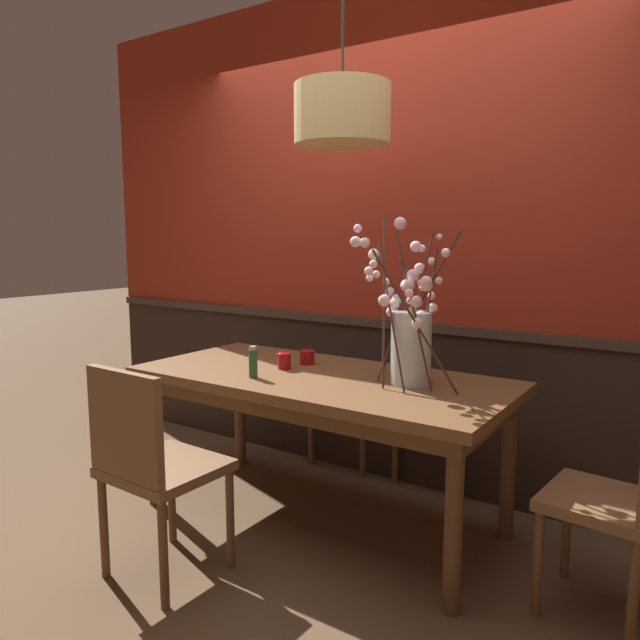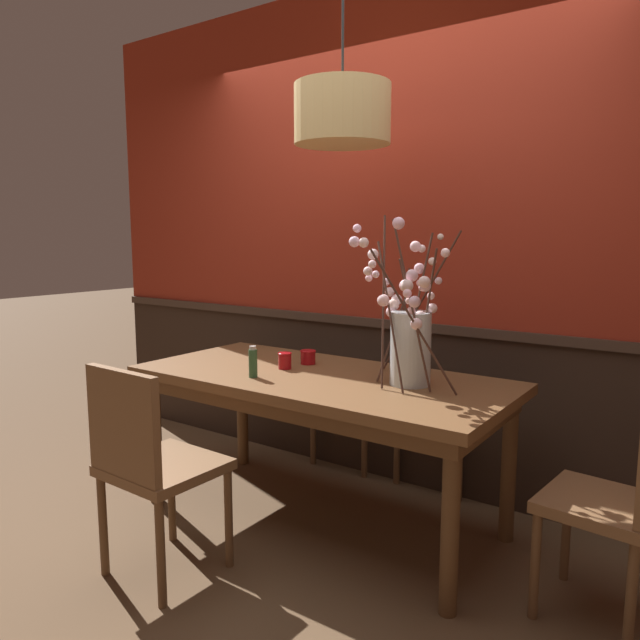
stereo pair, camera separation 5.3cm
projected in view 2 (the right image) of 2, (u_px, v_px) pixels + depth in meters
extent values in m
plane|color=brown|center=(320.00, 519.00, 3.05)|extent=(24.00, 24.00, 0.00)
cube|color=#2D2119|center=(390.00, 401.00, 3.57)|extent=(4.57, 0.12, 0.91)
cube|color=#3E2E24|center=(390.00, 323.00, 3.49)|extent=(4.57, 0.14, 0.05)
cube|color=maroon|center=(394.00, 156.00, 3.37)|extent=(4.57, 0.12, 1.95)
cube|color=brown|center=(320.00, 379.00, 2.94)|extent=(1.86, 0.87, 0.05)
cube|color=brown|center=(320.00, 392.00, 2.95)|extent=(1.76, 0.76, 0.08)
cylinder|color=brown|center=(155.00, 439.00, 3.20)|extent=(0.07, 0.07, 0.71)
cylinder|color=brown|center=(450.00, 527.00, 2.24)|extent=(0.07, 0.07, 0.71)
cylinder|color=brown|center=(242.00, 409.00, 3.76)|extent=(0.07, 0.07, 0.71)
cylinder|color=brown|center=(509.00, 469.00, 2.80)|extent=(0.07, 0.07, 0.71)
cube|color=brown|center=(442.00, 407.00, 3.46)|extent=(0.45, 0.42, 0.04)
cube|color=brown|center=(456.00, 360.00, 3.58)|extent=(0.42, 0.04, 0.45)
cylinder|color=brown|center=(460.00, 462.00, 3.24)|extent=(0.04, 0.04, 0.43)
cylinder|color=brown|center=(397.00, 448.00, 3.46)|extent=(0.04, 0.04, 0.43)
cylinder|color=brown|center=(484.00, 444.00, 3.53)|extent=(0.04, 0.04, 0.43)
cylinder|color=brown|center=(424.00, 431.00, 3.75)|extent=(0.04, 0.04, 0.43)
cube|color=brown|center=(599.00, 504.00, 2.23)|extent=(0.43, 0.44, 0.04)
cylinder|color=brown|center=(535.00, 565.00, 2.24)|extent=(0.04, 0.04, 0.42)
cylinder|color=brown|center=(566.00, 531.00, 2.49)|extent=(0.04, 0.04, 0.42)
cylinder|color=brown|center=(631.00, 600.00, 2.02)|extent=(0.04, 0.04, 0.42)
cube|color=brown|center=(353.00, 390.00, 3.76)|extent=(0.44, 0.41, 0.04)
cube|color=brown|center=(368.00, 346.00, 3.87)|extent=(0.41, 0.04, 0.46)
cylinder|color=brown|center=(365.00, 441.00, 3.55)|extent=(0.04, 0.04, 0.45)
cylinder|color=brown|center=(313.00, 430.00, 3.76)|extent=(0.04, 0.04, 0.45)
cylinder|color=brown|center=(391.00, 426.00, 3.83)|extent=(0.04, 0.04, 0.45)
cylinder|color=brown|center=(342.00, 416.00, 4.04)|extent=(0.04, 0.04, 0.45)
cube|color=brown|center=(165.00, 467.00, 2.52)|extent=(0.45, 0.44, 0.04)
cube|color=brown|center=(123.00, 424.00, 2.34)|extent=(0.42, 0.05, 0.43)
cylinder|color=brown|center=(171.00, 495.00, 2.81)|extent=(0.04, 0.04, 0.44)
cylinder|color=brown|center=(229.00, 518.00, 2.59)|extent=(0.04, 0.04, 0.44)
cylinder|color=brown|center=(103.00, 525.00, 2.53)|extent=(0.04, 0.04, 0.44)
cylinder|color=brown|center=(161.00, 553.00, 2.30)|extent=(0.04, 0.04, 0.44)
cylinder|color=silver|center=(411.00, 348.00, 2.72)|extent=(0.19, 0.19, 0.34)
cylinder|color=silver|center=(410.00, 376.00, 2.74)|extent=(0.16, 0.16, 0.07)
cylinder|color=#472D23|center=(402.00, 325.00, 2.76)|extent=(0.01, 0.14, 0.53)
sphere|color=silver|center=(408.00, 315.00, 2.77)|extent=(0.04, 0.04, 0.04)
sphere|color=silver|center=(397.00, 315.00, 2.77)|extent=(0.04, 0.04, 0.04)
sphere|color=silver|center=(396.00, 315.00, 2.79)|extent=(0.05, 0.05, 0.05)
cylinder|color=#472D23|center=(412.00, 305.00, 2.59)|extent=(0.20, 0.02, 0.75)
sphere|color=silver|center=(407.00, 286.00, 2.53)|extent=(0.05, 0.05, 0.05)
sphere|color=#FFD2D6|center=(409.00, 301.00, 2.61)|extent=(0.03, 0.03, 0.03)
sphere|color=#FFC4CF|center=(405.00, 286.00, 2.56)|extent=(0.05, 0.05, 0.05)
sphere|color=#FCC5CF|center=(411.00, 311.00, 2.63)|extent=(0.04, 0.04, 0.04)
sphere|color=#FFC8E1|center=(399.00, 223.00, 2.45)|extent=(0.05, 0.05, 0.05)
cylinder|color=#472D23|center=(393.00, 333.00, 2.77)|extent=(0.11, 0.14, 0.45)
sphere|color=silver|center=(390.00, 292.00, 2.83)|extent=(0.05, 0.05, 0.05)
sphere|color=silver|center=(397.00, 300.00, 2.79)|extent=(0.05, 0.05, 0.05)
sphere|color=#FFD3E0|center=(391.00, 312.00, 2.78)|extent=(0.05, 0.05, 0.05)
sphere|color=#F7C9DA|center=(392.00, 309.00, 2.78)|extent=(0.03, 0.03, 0.03)
sphere|color=silver|center=(387.00, 282.00, 2.83)|extent=(0.04, 0.04, 0.04)
sphere|color=#FFD9CE|center=(394.00, 304.00, 2.78)|extent=(0.05, 0.05, 0.05)
cylinder|color=#472D23|center=(414.00, 323.00, 2.51)|extent=(0.33, 0.21, 0.62)
sphere|color=silver|center=(415.00, 302.00, 2.40)|extent=(0.05, 0.05, 0.05)
sphere|color=#FFD6D5|center=(424.00, 282.00, 2.37)|extent=(0.05, 0.05, 0.05)
sphere|color=#FAD4DC|center=(416.00, 324.00, 2.53)|extent=(0.05, 0.05, 0.05)
sphere|color=#FFC8D7|center=(407.00, 293.00, 2.43)|extent=(0.04, 0.04, 0.04)
sphere|color=silver|center=(425.00, 286.00, 2.39)|extent=(0.05, 0.05, 0.05)
cylinder|color=#472D23|center=(426.00, 317.00, 2.68)|extent=(0.12, 0.07, 0.62)
sphere|color=silver|center=(438.00, 281.00, 2.64)|extent=(0.03, 0.03, 0.03)
sphere|color=#FFD5DA|center=(432.00, 308.00, 2.67)|extent=(0.05, 0.05, 0.05)
sphere|color=#FFD4D8|center=(431.00, 296.00, 2.66)|extent=(0.03, 0.03, 0.03)
sphere|color=#FED3D2|center=(445.00, 253.00, 2.64)|extent=(0.04, 0.04, 0.04)
cylinder|color=#472D23|center=(416.00, 308.00, 2.73)|extent=(0.13, 0.07, 0.69)
sphere|color=white|center=(422.00, 249.00, 2.71)|extent=(0.04, 0.04, 0.04)
sphere|color=#F9CBD7|center=(423.00, 286.00, 2.72)|extent=(0.04, 0.04, 0.04)
sphere|color=#FFCBD4|center=(415.00, 246.00, 2.71)|extent=(0.05, 0.05, 0.05)
sphere|color=#FFC7DD|center=(419.00, 268.00, 2.74)|extent=(0.05, 0.05, 0.05)
cylinder|color=#472D23|center=(383.00, 300.00, 2.72)|extent=(0.13, 0.23, 0.77)
sphere|color=#FFCAE6|center=(357.00, 228.00, 2.68)|extent=(0.04, 0.04, 0.04)
sphere|color=white|center=(373.00, 254.00, 2.69)|extent=(0.05, 0.05, 0.05)
sphere|color=#FFCEE2|center=(369.00, 278.00, 2.70)|extent=(0.03, 0.03, 0.03)
cylinder|color=#472D23|center=(420.00, 303.00, 2.90)|extent=(0.39, 0.04, 0.70)
sphere|color=silver|center=(441.00, 237.00, 3.02)|extent=(0.03, 0.03, 0.03)
sphere|color=#F7D5CE|center=(425.00, 286.00, 2.95)|extent=(0.03, 0.03, 0.03)
sphere|color=#FFDCD4|center=(432.00, 261.00, 2.97)|extent=(0.04, 0.04, 0.04)
cylinder|color=#472D23|center=(414.00, 323.00, 2.68)|extent=(0.12, 0.11, 0.57)
sphere|color=#FED5D0|center=(414.00, 303.00, 2.63)|extent=(0.03, 0.03, 0.03)
sphere|color=#FFD5D7|center=(422.00, 288.00, 2.61)|extent=(0.03, 0.03, 0.03)
sphere|color=#F6D5D5|center=(420.00, 317.00, 2.66)|extent=(0.05, 0.05, 0.05)
sphere|color=silver|center=(410.00, 327.00, 2.68)|extent=(0.04, 0.04, 0.04)
sphere|color=#F8C9D3|center=(420.00, 283.00, 2.59)|extent=(0.03, 0.03, 0.03)
sphere|color=#FFD0E4|center=(412.00, 276.00, 2.59)|extent=(0.05, 0.05, 0.05)
cylinder|color=#472D23|center=(390.00, 315.00, 2.67)|extent=(0.26, 0.21, 0.65)
sphere|color=#FFD6DB|center=(372.00, 264.00, 2.58)|extent=(0.04, 0.04, 0.04)
sphere|color=#F4C7E1|center=(354.00, 242.00, 2.60)|extent=(0.05, 0.05, 0.05)
sphere|color=silver|center=(376.00, 274.00, 2.65)|extent=(0.03, 0.03, 0.03)
sphere|color=#FDD1D5|center=(383.00, 300.00, 2.64)|extent=(0.05, 0.05, 0.05)
sphere|color=#F7D5D1|center=(364.00, 243.00, 2.59)|extent=(0.04, 0.04, 0.04)
sphere|color=white|center=(368.00, 271.00, 2.62)|extent=(0.04, 0.04, 0.04)
cylinder|color=#9E0F14|center=(284.00, 361.00, 3.06)|extent=(0.07, 0.07, 0.08)
torus|color=red|center=(284.00, 353.00, 3.05)|extent=(0.07, 0.07, 0.01)
cylinder|color=silver|center=(284.00, 363.00, 3.06)|extent=(0.05, 0.05, 0.04)
cylinder|color=#9E0F14|center=(308.00, 357.00, 3.18)|extent=(0.08, 0.08, 0.07)
torus|color=red|center=(308.00, 351.00, 3.17)|extent=(0.08, 0.08, 0.01)
cylinder|color=silver|center=(308.00, 359.00, 3.18)|extent=(0.06, 0.06, 0.04)
cylinder|color=#2D5633|center=(253.00, 363.00, 2.87)|extent=(0.04, 0.04, 0.14)
cylinder|color=beige|center=(253.00, 348.00, 2.86)|extent=(0.03, 0.03, 0.02)
cylinder|color=tan|center=(342.00, 115.00, 2.76)|extent=(0.45, 0.45, 0.27)
sphere|color=#F9EAB7|center=(342.00, 124.00, 2.77)|extent=(0.14, 0.14, 0.14)
cylinder|color=black|center=(343.00, 0.00, 2.69)|extent=(0.01, 0.01, 0.73)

